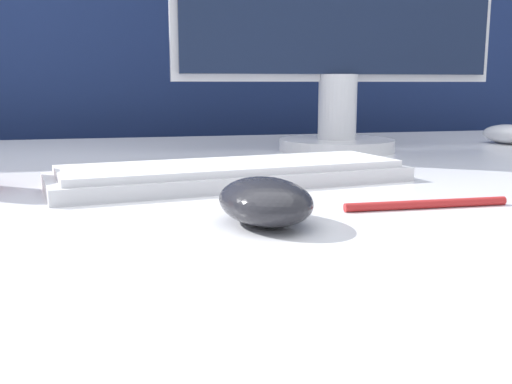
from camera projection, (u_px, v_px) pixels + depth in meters
partition_panel at (133, 131)px, 1.39m from camera, size 5.00×0.03×1.50m
computer_mouse_near at (265, 201)px, 0.48m from camera, size 0.08×0.11×0.04m
keyboard at (232, 174)px, 0.68m from camera, size 0.42×0.19×0.02m
computer_mouse_far at (509, 134)px, 1.13m from camera, size 0.10×0.12×0.04m
pen at (427, 204)px, 0.54m from camera, size 0.16×0.01×0.01m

